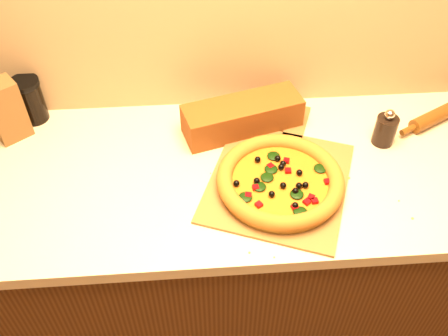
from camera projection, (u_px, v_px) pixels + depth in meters
cabinet at (243, 258)px, 1.83m from camera, size 2.80×0.65×0.86m
countertop at (247, 173)px, 1.51m from camera, size 2.84×0.68×0.04m
pizza_peel at (280, 178)px, 1.46m from camera, size 0.52×0.62×0.01m
pizza at (280, 181)px, 1.42m from camera, size 0.36×0.36×0.05m
bottle_cap at (207, 200)px, 1.41m from camera, size 0.03×0.03×0.01m
pepper_grinder at (385, 129)px, 1.54m from camera, size 0.07×0.07×0.13m
rolling_pin at (439, 114)px, 1.64m from camera, size 0.32×0.18×0.05m
bread_bag at (242, 116)px, 1.59m from camera, size 0.40×0.22×0.10m
paper_bag at (6, 111)px, 1.53m from camera, size 0.13×0.12×0.20m
dark_jar at (30, 100)px, 1.61m from camera, size 0.09×0.09×0.15m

